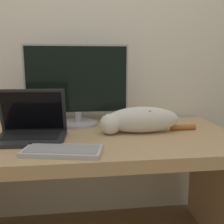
{
  "coord_description": "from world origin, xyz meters",
  "views": [
    {
      "loc": [
        -0.05,
        -0.96,
        1.09
      ],
      "look_at": [
        0.12,
        0.35,
        0.83
      ],
      "focal_mm": 42.0,
      "sensor_mm": 36.0,
      "label": 1
    }
  ],
  "objects": [
    {
      "name": "desk",
      "position": [
        0.0,
        0.38,
        0.56
      ],
      "size": [
        1.59,
        0.77,
        0.7
      ],
      "color": "tan",
      "rests_on": "ground_plane"
    },
    {
      "name": "laptop",
      "position": [
        -0.29,
        0.35,
        0.75
      ],
      "size": [
        0.36,
        0.27,
        0.25
      ],
      "rotation": [
        0.0,
        0.0,
        -0.06
      ],
      "color": "#232326",
      "rests_on": "desk"
    },
    {
      "name": "external_keyboard",
      "position": [
        -0.12,
        0.12,
        0.71
      ],
      "size": [
        0.36,
        0.21,
        0.02
      ],
      "rotation": [
        0.0,
        0.0,
        -0.2
      ],
      "color": "#BCBCC1",
      "rests_on": "desk"
    },
    {
      "name": "cat",
      "position": [
        0.28,
        0.41,
        0.77
      ],
      "size": [
        0.55,
        0.15,
        0.14
      ],
      "rotation": [
        0.0,
        0.0,
        -0.02
      ],
      "color": "silver",
      "rests_on": "desk"
    },
    {
      "name": "monitor",
      "position": [
        -0.06,
        0.63,
        0.94
      ],
      "size": [
        0.62,
        0.24,
        0.49
      ],
      "color": "#B2B2B7",
      "rests_on": "desk"
    },
    {
      "name": "wall_back",
      "position": [
        0.0,
        0.83,
        1.3
      ],
      "size": [
        6.4,
        0.06,
        2.6
      ],
      "color": "silver",
      "rests_on": "ground_plane"
    }
  ]
}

